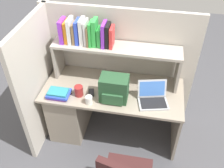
{
  "coord_description": "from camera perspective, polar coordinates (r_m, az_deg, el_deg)",
  "views": [
    {
      "loc": [
        0.4,
        -2.17,
        2.66
      ],
      "look_at": [
        0.0,
        -0.05,
        0.85
      ],
      "focal_mm": 40.97,
      "sensor_mm": 36.0,
      "label": 1
    }
  ],
  "objects": [
    {
      "name": "paper_cup",
      "position": [
        2.75,
        -5.18,
        -3.55
      ],
      "size": [
        0.08,
        0.08,
        0.09
      ],
      "primitive_type": "cylinder",
      "color": "white",
      "rests_on": "desk"
    },
    {
      "name": "laptop",
      "position": [
        2.79,
        9.06,
        -3.03
      ],
      "size": [
        0.36,
        0.33,
        0.22
      ],
      "color": "#B7BABF",
      "rests_on": "desk"
    },
    {
      "name": "snack_canister",
      "position": [
        2.84,
        -7.42,
        -1.54
      ],
      "size": [
        0.1,
        0.1,
        0.12
      ],
      "primitive_type": "cylinder",
      "color": "maroon",
      "rests_on": "desk"
    },
    {
      "name": "backpack",
      "position": [
        2.72,
        0.45,
        -1.11
      ],
      "size": [
        0.3,
        0.23,
        0.29
      ],
      "color": "#264C2D",
      "rests_on": "desk"
    },
    {
      "name": "ground_plane",
      "position": [
        3.46,
        0.16,
        -10.32
      ],
      "size": [
        8.0,
        8.0,
        0.0
      ],
      "primitive_type": "plane",
      "color": "#4C4C51"
    },
    {
      "name": "overhead_hutch",
      "position": [
        2.87,
        0.94,
        6.71
      ],
      "size": [
        1.44,
        0.28,
        0.45
      ],
      "color": "gray",
      "rests_on": "desk"
    },
    {
      "name": "computer_mouse",
      "position": [
        2.87,
        -4.66,
        -1.92
      ],
      "size": [
        0.08,
        0.12,
        0.03
      ],
      "primitive_type": "cube",
      "rotation": [
        0.0,
        0.0,
        0.24
      ],
      "color": "#262628",
      "rests_on": "desk"
    },
    {
      "name": "reference_books_on_shelf",
      "position": [
        2.83,
        -5.77,
        11.29
      ],
      "size": [
        0.59,
        0.18,
        0.3
      ],
      "color": "purple",
      "rests_on": "overhead_hutch"
    },
    {
      "name": "desk_book_stack",
      "position": [
        2.89,
        -11.88,
        -2.04
      ],
      "size": [
        0.25,
        0.19,
        0.08
      ],
      "color": "purple",
      "rests_on": "desk"
    },
    {
      "name": "desk",
      "position": [
        3.23,
        -6.66,
        -4.67
      ],
      "size": [
        1.6,
        0.7,
        0.73
      ],
      "color": "gray",
      "rests_on": "ground_plane"
    },
    {
      "name": "cubicle_partition_rear",
      "position": [
        3.19,
        1.45,
        3.85
      ],
      "size": [
        1.84,
        0.05,
        1.55
      ],
      "primitive_type": "cube",
      "color": "#BCB5A8",
      "rests_on": "ground_plane"
    },
    {
      "name": "cubicle_partition_left",
      "position": [
        3.1,
        -15.63,
        0.83
      ],
      "size": [
        0.05,
        1.06,
        1.55
      ],
      "primitive_type": "cube",
      "color": "#BCB5A8",
      "rests_on": "ground_plane"
    }
  ]
}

